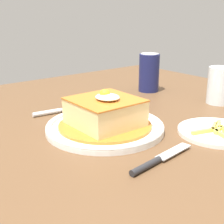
{
  "coord_description": "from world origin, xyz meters",
  "views": [
    {
      "loc": [
        0.57,
        -0.52,
        1.01
      ],
      "look_at": [
        0.03,
        -0.1,
        0.79
      ],
      "focal_mm": 51.36,
      "sensor_mm": 36.0,
      "label": 1
    }
  ],
  "objects_px": {
    "main_plate": "(105,127)",
    "drinking_glass": "(219,88)",
    "fork": "(54,111)",
    "side_plate_fries": "(217,132)",
    "soda_can": "(149,73)",
    "knife": "(154,162)"
  },
  "relations": [
    {
      "from": "side_plate_fries",
      "to": "main_plate",
      "type": "bearing_deg",
      "value": -133.06
    },
    {
      "from": "knife",
      "to": "drinking_glass",
      "type": "bearing_deg",
      "value": 110.4
    },
    {
      "from": "main_plate",
      "to": "drinking_glass",
      "type": "distance_m",
      "value": 0.39
    },
    {
      "from": "side_plate_fries",
      "to": "fork",
      "type": "bearing_deg",
      "value": -148.83
    },
    {
      "from": "main_plate",
      "to": "side_plate_fries",
      "type": "bearing_deg",
      "value": 46.94
    },
    {
      "from": "fork",
      "to": "soda_can",
      "type": "bearing_deg",
      "value": 93.06
    },
    {
      "from": "drinking_glass",
      "to": "side_plate_fries",
      "type": "distance_m",
      "value": 0.25
    },
    {
      "from": "main_plate",
      "to": "fork",
      "type": "relative_size",
      "value": 1.86
    },
    {
      "from": "drinking_glass",
      "to": "fork",
      "type": "bearing_deg",
      "value": -116.46
    },
    {
      "from": "main_plate",
      "to": "side_plate_fries",
      "type": "relative_size",
      "value": 1.56
    },
    {
      "from": "soda_can",
      "to": "fork",
      "type": "bearing_deg",
      "value": -86.94
    },
    {
      "from": "main_plate",
      "to": "drinking_glass",
      "type": "bearing_deg",
      "value": 85.72
    },
    {
      "from": "knife",
      "to": "main_plate",
      "type": "bearing_deg",
      "value": 170.4
    },
    {
      "from": "main_plate",
      "to": "drinking_glass",
      "type": "xyz_separation_m",
      "value": [
        0.03,
        0.39,
        0.04
      ]
    },
    {
      "from": "fork",
      "to": "soda_can",
      "type": "relative_size",
      "value": 1.14
    },
    {
      "from": "main_plate",
      "to": "fork",
      "type": "height_order",
      "value": "main_plate"
    },
    {
      "from": "fork",
      "to": "drinking_glass",
      "type": "bearing_deg",
      "value": 63.54
    },
    {
      "from": "soda_can",
      "to": "drinking_glass",
      "type": "bearing_deg",
      "value": 14.08
    },
    {
      "from": "fork",
      "to": "side_plate_fries",
      "type": "distance_m",
      "value": 0.41
    },
    {
      "from": "main_plate",
      "to": "soda_can",
      "type": "height_order",
      "value": "soda_can"
    },
    {
      "from": "knife",
      "to": "drinking_glass",
      "type": "height_order",
      "value": "drinking_glass"
    },
    {
      "from": "main_plate",
      "to": "drinking_glass",
      "type": "height_order",
      "value": "drinking_glass"
    }
  ]
}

